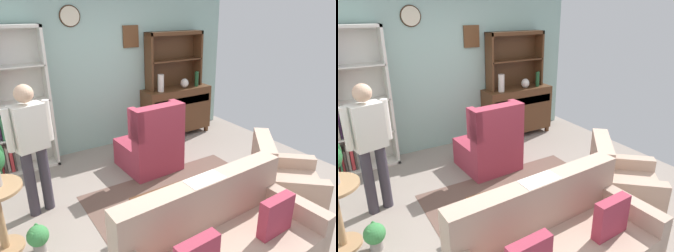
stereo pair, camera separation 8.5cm
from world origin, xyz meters
The scene contains 16 objects.
ground_plane centered at (0.00, 0.00, -0.01)m, with size 5.40×4.60×0.02m, color gray.
wall_back centered at (0.00, 2.13, 1.41)m, with size 5.00×0.09×2.80m.
area_rug centered at (0.20, -0.30, 0.00)m, with size 2.32×2.10×0.01m, color brown.
bookshelf centered at (-1.42, 1.94, 1.00)m, with size 0.90×0.30×2.10m.
sideboard centered at (1.35, 1.86, 0.51)m, with size 1.30×0.45×0.92m.
sideboard_hutch centered at (1.35, 1.97, 1.56)m, with size 1.10×0.26×1.00m.
vase_tall centered at (0.96, 1.78, 1.07)m, with size 0.11×0.11×0.30m, color beige.
vase_round centered at (1.48, 1.79, 1.01)m, with size 0.15×0.15×0.17m, color beige.
bottle_wine centered at (1.74, 1.77, 1.06)m, with size 0.07×0.07×0.28m, color #194223.
couch_floral centered at (-0.26, -1.24, 0.31)m, with size 1.83×0.93×0.90m.
armchair_floral centered at (1.10, -0.79, 0.29)m, with size 1.08×1.08×0.88m.
wingback_chair centered at (0.25, 0.90, 0.38)m, with size 0.81×0.83×1.05m.
potted_plant_small centered at (-1.56, 0.00, 0.17)m, with size 0.21×0.21×0.30m.
person_reading centered at (-1.39, 0.69, 0.91)m, with size 0.52×0.28×1.56m.
coffee_table centered at (-0.26, -0.46, 0.35)m, with size 0.80×0.50×0.42m.
book_stack centered at (-0.15, -0.49, 0.46)m, with size 0.22×0.16×0.09m.
Camera 2 is at (-1.75, -2.84, 2.30)m, focal length 33.33 mm.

